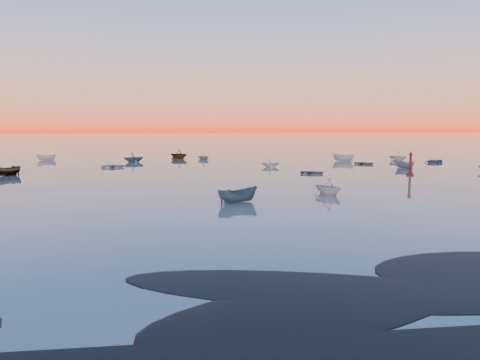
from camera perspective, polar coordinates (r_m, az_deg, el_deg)
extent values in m
plane|color=slate|center=(117.76, -3.53, 3.31)|extent=(600.00, 600.00, 0.00)
imported|color=#334F61|center=(42.19, -0.28, -2.76)|extent=(2.86, 4.26, 1.36)
imported|color=silver|center=(47.92, 10.66, -1.73)|extent=(3.95, 3.19, 1.27)
cylinder|color=#48120F|center=(69.17, 20.01, 0.59)|extent=(0.98, 0.98, 0.33)
cylinder|color=#48120F|center=(69.05, 20.06, 1.70)|extent=(0.35, 0.35, 2.82)
cone|color=#48120F|center=(68.93, 20.11, 3.10)|extent=(0.65, 0.65, 0.54)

